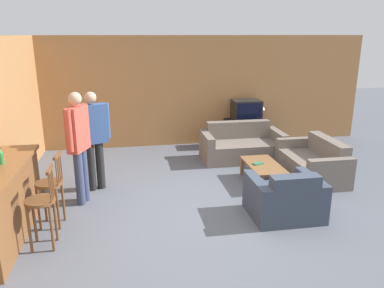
{
  "coord_description": "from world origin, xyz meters",
  "views": [
    {
      "loc": [
        -1.15,
        -5.12,
        2.62
      ],
      "look_at": [
        -0.12,
        0.8,
        0.85
      ],
      "focal_mm": 35.0,
      "sensor_mm": 36.0,
      "label": 1
    }
  ],
  "objects_px": {
    "person_by_counter": "(79,142)",
    "armchair_near": "(285,199)",
    "book_on_table": "(258,163)",
    "bar_chair_near": "(42,207)",
    "tv": "(246,110)",
    "bar_chair_mid": "(50,189)",
    "table_lamp": "(260,106)",
    "tv_unit": "(245,132)",
    "couch_far": "(242,146)",
    "coffee_table": "(263,167)",
    "person_by_window": "(93,136)",
    "loveseat_right": "(313,163)",
    "bottle": "(1,156)"
  },
  "relations": [
    {
      "from": "loveseat_right",
      "to": "table_lamp",
      "type": "relative_size",
      "value": 3.56
    },
    {
      "from": "person_by_counter",
      "to": "tv_unit",
      "type": "bearing_deg",
      "value": 36.82
    },
    {
      "from": "book_on_table",
      "to": "table_lamp",
      "type": "height_order",
      "value": "table_lamp"
    },
    {
      "from": "tv",
      "to": "book_on_table",
      "type": "relative_size",
      "value": 3.04
    },
    {
      "from": "bar_chair_near",
      "to": "tv",
      "type": "bearing_deg",
      "value": 45.32
    },
    {
      "from": "armchair_near",
      "to": "table_lamp",
      "type": "height_order",
      "value": "table_lamp"
    },
    {
      "from": "armchair_near",
      "to": "table_lamp",
      "type": "xyz_separation_m",
      "value": [
        0.91,
        3.7,
        0.68
      ]
    },
    {
      "from": "bar_chair_near",
      "to": "person_by_window",
      "type": "height_order",
      "value": "person_by_window"
    },
    {
      "from": "loveseat_right",
      "to": "tv",
      "type": "xyz_separation_m",
      "value": [
        -0.62,
        2.27,
        0.6
      ]
    },
    {
      "from": "person_by_counter",
      "to": "coffee_table",
      "type": "bearing_deg",
      "value": 4.89
    },
    {
      "from": "couch_far",
      "to": "table_lamp",
      "type": "bearing_deg",
      "value": 53.21
    },
    {
      "from": "bar_chair_near",
      "to": "tv",
      "type": "relative_size",
      "value": 1.6
    },
    {
      "from": "coffee_table",
      "to": "person_by_counter",
      "type": "bearing_deg",
      "value": -175.11
    },
    {
      "from": "bar_chair_mid",
      "to": "tv",
      "type": "xyz_separation_m",
      "value": [
        3.91,
        3.38,
        0.32
      ]
    },
    {
      "from": "tv_unit",
      "to": "table_lamp",
      "type": "distance_m",
      "value": 0.72
    },
    {
      "from": "couch_far",
      "to": "tv",
      "type": "relative_size",
      "value": 2.61
    },
    {
      "from": "tv",
      "to": "person_by_window",
      "type": "distance_m",
      "value": 4.02
    },
    {
      "from": "person_by_window",
      "to": "armchair_near",
      "type": "bearing_deg",
      "value": -28.7
    },
    {
      "from": "bar_chair_mid",
      "to": "couch_far",
      "type": "xyz_separation_m",
      "value": [
        3.52,
        2.4,
        -0.28
      ]
    },
    {
      "from": "loveseat_right",
      "to": "coffee_table",
      "type": "xyz_separation_m",
      "value": [
        -1.05,
        -0.13,
        0.04
      ]
    },
    {
      "from": "person_by_window",
      "to": "person_by_counter",
      "type": "distance_m",
      "value": 0.55
    },
    {
      "from": "tv",
      "to": "bottle",
      "type": "xyz_separation_m",
      "value": [
        -4.46,
        -3.48,
        0.22
      ]
    },
    {
      "from": "bar_chair_near",
      "to": "loveseat_right",
      "type": "height_order",
      "value": "bar_chair_near"
    },
    {
      "from": "bar_chair_near",
      "to": "tv_unit",
      "type": "relative_size",
      "value": 1.09
    },
    {
      "from": "bar_chair_mid",
      "to": "tv_unit",
      "type": "height_order",
      "value": "bar_chair_mid"
    },
    {
      "from": "book_on_table",
      "to": "bar_chair_near",
      "type": "bearing_deg",
      "value": -155.07
    },
    {
      "from": "person_by_counter",
      "to": "armchair_near",
      "type": "bearing_deg",
      "value": -18.84
    },
    {
      "from": "armchair_near",
      "to": "person_by_counter",
      "type": "xyz_separation_m",
      "value": [
        -3.01,
        1.03,
        0.74
      ]
    },
    {
      "from": "tv",
      "to": "person_by_window",
      "type": "xyz_separation_m",
      "value": [
        -3.4,
        -2.15,
        0.09
      ]
    },
    {
      "from": "loveseat_right",
      "to": "coffee_table",
      "type": "distance_m",
      "value": 1.06
    },
    {
      "from": "table_lamp",
      "to": "person_by_window",
      "type": "xyz_separation_m",
      "value": [
        -3.74,
        -2.15,
        0.01
      ]
    },
    {
      "from": "bar_chair_near",
      "to": "tv",
      "type": "distance_m",
      "value": 5.57
    },
    {
      "from": "tv",
      "to": "table_lamp",
      "type": "bearing_deg",
      "value": 0.51
    },
    {
      "from": "bar_chair_mid",
      "to": "coffee_table",
      "type": "xyz_separation_m",
      "value": [
        3.48,
        0.98,
        -0.24
      ]
    },
    {
      "from": "bar_chair_near",
      "to": "armchair_near",
      "type": "bearing_deg",
      "value": 4.41
    },
    {
      "from": "table_lamp",
      "to": "tv_unit",
      "type": "bearing_deg",
      "value": -180.0
    },
    {
      "from": "tv_unit",
      "to": "person_by_counter",
      "type": "bearing_deg",
      "value": -143.18
    },
    {
      "from": "bar_chair_mid",
      "to": "loveseat_right",
      "type": "distance_m",
      "value": 4.67
    },
    {
      "from": "coffee_table",
      "to": "bar_chair_near",
      "type": "bearing_deg",
      "value": -155.97
    },
    {
      "from": "person_by_counter",
      "to": "bottle",
      "type": "bearing_deg",
      "value": -137.41
    },
    {
      "from": "person_by_counter",
      "to": "couch_far",
      "type": "bearing_deg",
      "value": 28.03
    },
    {
      "from": "bottle",
      "to": "book_on_table",
      "type": "xyz_separation_m",
      "value": [
        3.93,
        1.1,
        -0.71
      ]
    },
    {
      "from": "loveseat_right",
      "to": "tv_unit",
      "type": "xyz_separation_m",
      "value": [
        -0.62,
        2.28,
        0.05
      ]
    },
    {
      "from": "bar_chair_mid",
      "to": "coffee_table",
      "type": "bearing_deg",
      "value": 15.7
    },
    {
      "from": "tv_unit",
      "to": "book_on_table",
      "type": "bearing_deg",
      "value": -102.47
    },
    {
      "from": "bar_chair_mid",
      "to": "tv",
      "type": "distance_m",
      "value": 5.18
    },
    {
      "from": "couch_far",
      "to": "bottle",
      "type": "xyz_separation_m",
      "value": [
        -4.06,
        -2.5,
        0.82
      ]
    },
    {
      "from": "coffee_table",
      "to": "person_by_window",
      "type": "height_order",
      "value": "person_by_window"
    },
    {
      "from": "bar_chair_near",
      "to": "table_lamp",
      "type": "xyz_separation_m",
      "value": [
        4.25,
        3.96,
        0.4
      ]
    },
    {
      "from": "bar_chair_mid",
      "to": "couch_far",
      "type": "bearing_deg",
      "value": 34.33
    }
  ]
}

